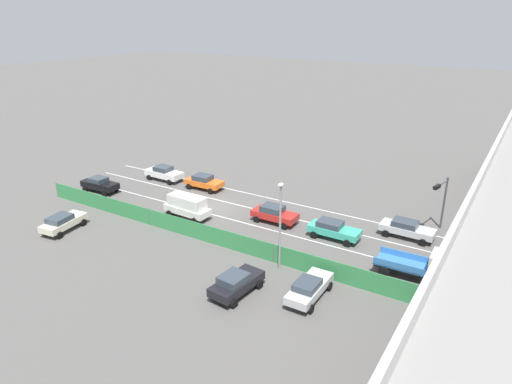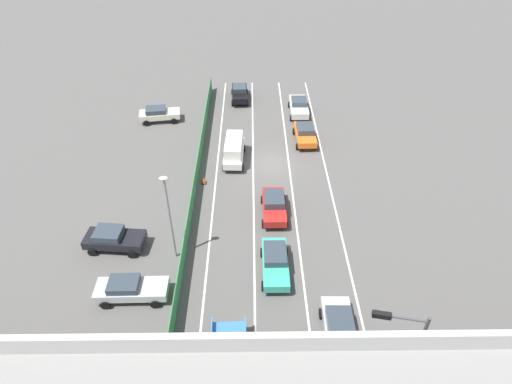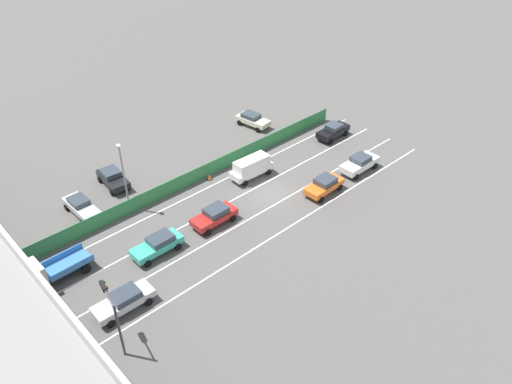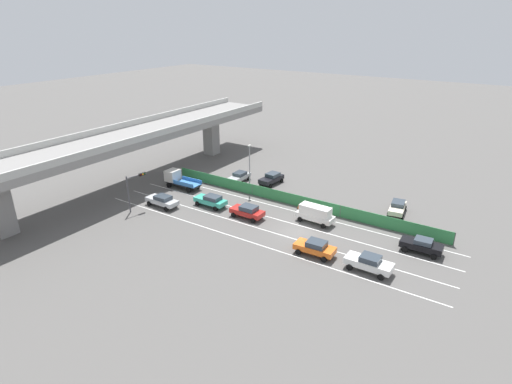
# 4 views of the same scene
# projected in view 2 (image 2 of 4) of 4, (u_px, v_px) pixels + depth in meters

# --- Properties ---
(ground_plane) EXTENTS (300.00, 300.00, 0.00)m
(ground_plane) POSITION_uv_depth(u_px,v_px,m) (271.00, 164.00, 40.92)
(ground_plane) COLOR #565451
(lane_line_left_edge) EXTENTS (0.14, 44.15, 0.01)m
(lane_line_left_edge) POSITION_uv_depth(u_px,v_px,m) (331.00, 190.00, 37.76)
(lane_line_left_edge) COLOR silver
(lane_line_left_edge) RESTS_ON ground
(lane_line_mid_left) EXTENTS (0.14, 44.15, 0.01)m
(lane_line_mid_left) POSITION_uv_depth(u_px,v_px,m) (292.00, 190.00, 37.73)
(lane_line_mid_left) COLOR silver
(lane_line_mid_left) RESTS_ON ground
(lane_line_mid_right) EXTENTS (0.14, 44.15, 0.01)m
(lane_line_mid_right) POSITION_uv_depth(u_px,v_px,m) (253.00, 191.00, 37.70)
(lane_line_mid_right) COLOR silver
(lane_line_mid_right) RESTS_ON ground
(lane_line_right_edge) EXTENTS (0.14, 44.15, 0.01)m
(lane_line_right_edge) POSITION_uv_depth(u_px,v_px,m) (215.00, 191.00, 37.67)
(lane_line_right_edge) COLOR silver
(lane_line_right_edge) RESTS_ON ground
(green_fence) EXTENTS (0.10, 40.25, 1.60)m
(green_fence) POSITION_uv_depth(u_px,v_px,m) (195.00, 184.00, 37.17)
(green_fence) COLOR #338447
(green_fence) RESTS_ON ground
(car_taxi_orange) EXTENTS (2.17, 4.38, 1.63)m
(car_taxi_orange) POSITION_uv_depth(u_px,v_px,m) (305.00, 133.00, 43.56)
(car_taxi_orange) COLOR orange
(car_taxi_orange) RESTS_ON ground
(car_sedan_red) EXTENTS (2.03, 4.36, 1.65)m
(car_sedan_red) POSITION_uv_depth(u_px,v_px,m) (274.00, 205.00, 34.79)
(car_sedan_red) COLOR red
(car_sedan_red) RESTS_ON ground
(car_taxi_teal) EXTENTS (1.97, 4.53, 1.58)m
(car_taxi_teal) POSITION_uv_depth(u_px,v_px,m) (275.00, 262.00, 30.04)
(car_taxi_teal) COLOR teal
(car_taxi_teal) RESTS_ON ground
(car_sedan_black) EXTENTS (2.07, 4.39, 1.64)m
(car_sedan_black) POSITION_uv_depth(u_px,v_px,m) (240.00, 93.00, 50.81)
(car_sedan_black) COLOR black
(car_sedan_black) RESTS_ON ground
(car_van_white) EXTENTS (2.08, 4.76, 2.20)m
(car_van_white) POSITION_uv_depth(u_px,v_px,m) (234.00, 149.00, 40.61)
(car_van_white) COLOR silver
(car_van_white) RESTS_ON ground
(car_sedan_white) EXTENTS (2.10, 4.67, 1.70)m
(car_sedan_white) POSITION_uv_depth(u_px,v_px,m) (299.00, 106.00, 48.11)
(car_sedan_white) COLOR white
(car_sedan_white) RESTS_ON ground
(car_sedan_silver) EXTENTS (2.04, 4.72, 1.56)m
(car_sedan_silver) POSITION_uv_depth(u_px,v_px,m) (340.00, 330.00, 25.82)
(car_sedan_silver) COLOR #B7BABC
(car_sedan_silver) RESTS_ON ground
(flatbed_truck_blue) EXTENTS (2.42, 5.63, 2.48)m
(flatbed_truck_blue) POSITION_uv_depth(u_px,v_px,m) (228.00, 380.00, 22.97)
(flatbed_truck_blue) COLOR black
(flatbed_truck_blue) RESTS_ON ground
(parked_sedan_cream) EXTENTS (4.46, 2.45, 1.56)m
(parked_sedan_cream) POSITION_uv_depth(u_px,v_px,m) (159.00, 114.00, 46.81)
(parked_sedan_cream) COLOR beige
(parked_sedan_cream) RESTS_ON ground
(parked_sedan_dark) EXTENTS (4.43, 2.36, 1.65)m
(parked_sedan_dark) POSITION_uv_depth(u_px,v_px,m) (113.00, 238.00, 31.81)
(parked_sedan_dark) COLOR black
(parked_sedan_dark) RESTS_ON ground
(parked_wagon_silver) EXTENTS (4.67, 1.98, 1.52)m
(parked_wagon_silver) POSITION_uv_depth(u_px,v_px,m) (130.00, 289.00, 28.25)
(parked_wagon_silver) COLOR #B2B5B7
(parked_wagon_silver) RESTS_ON ground
(traffic_light) EXTENTS (2.81, 0.85, 4.96)m
(traffic_light) POSITION_uv_depth(u_px,v_px,m) (404.00, 332.00, 22.64)
(traffic_light) COLOR #47474C
(traffic_light) RESTS_ON ground
(street_lamp) EXTENTS (0.60, 0.36, 7.10)m
(street_lamp) POSITION_uv_depth(u_px,v_px,m) (169.00, 211.00, 29.01)
(street_lamp) COLOR gray
(street_lamp) RESTS_ON ground
(traffic_cone) EXTENTS (0.47, 0.47, 0.72)m
(traffic_cone) POSITION_uv_depth(u_px,v_px,m) (204.00, 180.00, 38.35)
(traffic_cone) COLOR orange
(traffic_cone) RESTS_ON ground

